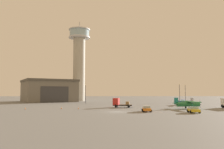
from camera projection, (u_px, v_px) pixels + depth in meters
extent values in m
plane|color=slate|center=(116.00, 112.00, 52.87)|extent=(400.00, 400.00, 0.00)
cylinder|color=#B2AD9E|center=(79.00, 69.00, 118.12)|extent=(6.11, 6.11, 32.75)
cylinder|color=silver|center=(79.00, 38.00, 119.40)|extent=(11.03, 11.03, 0.60)
cylinder|color=#99B7C6|center=(79.00, 34.00, 119.56)|extent=(10.15, 10.15, 3.57)
cylinder|color=silver|center=(79.00, 30.00, 119.72)|extent=(11.03, 11.03, 0.50)
cylinder|color=#38383D|center=(79.00, 26.00, 119.89)|extent=(0.16, 0.16, 4.00)
cube|color=#6B665B|center=(48.00, 92.00, 111.02)|extent=(30.95, 31.54, 9.46)
cube|color=#4A4740|center=(49.00, 81.00, 111.42)|extent=(31.76, 32.34, 1.00)
cube|color=#38383A|center=(55.00, 94.00, 100.45)|extent=(11.12, 5.79, 7.10)
cylinder|color=#287A42|center=(188.00, 104.00, 62.65)|extent=(6.49, 1.91, 1.27)
cone|color=#38383D|center=(200.00, 104.00, 63.11)|extent=(1.01, 0.98, 0.89)
cube|color=#38383D|center=(200.00, 104.00, 63.11)|extent=(0.07, 0.11, 1.95)
cube|color=#287A42|center=(189.00, 102.00, 62.75)|extent=(2.57, 10.35, 0.21)
cylinder|color=teal|center=(192.00, 103.00, 61.09)|extent=(0.18, 1.01, 1.39)
cylinder|color=teal|center=(187.00, 103.00, 64.34)|extent=(0.18, 1.01, 1.39)
cube|color=#99B7C6|center=(192.00, 103.00, 62.84)|extent=(1.22, 1.13, 0.72)
cone|color=#287A42|center=(176.00, 104.00, 62.20)|extent=(1.52, 1.09, 0.95)
cube|color=teal|center=(176.00, 101.00, 62.26)|extent=(1.13, 0.24, 1.74)
cube|color=#287A42|center=(176.00, 103.00, 62.21)|extent=(1.23, 3.15, 0.10)
cylinder|color=black|center=(197.00, 108.00, 62.90)|extent=(0.23, 0.63, 0.62)
cylinder|color=black|center=(190.00, 108.00, 61.44)|extent=(0.23, 0.63, 0.62)
cylinder|color=black|center=(186.00, 107.00, 63.66)|extent=(0.23, 0.63, 0.62)
cylinder|color=#2847A8|center=(183.00, 102.00, 79.93)|extent=(5.40, 3.05, 1.07)
cone|color=#38383D|center=(175.00, 102.00, 80.95)|extent=(1.01, 0.99, 0.75)
cube|color=#38383D|center=(175.00, 102.00, 80.95)|extent=(0.08, 0.10, 1.64)
cube|color=#2847A8|center=(182.00, 100.00, 80.07)|extent=(4.49, 8.49, 0.17)
cylinder|color=#B7BABF|center=(183.00, 101.00, 81.34)|extent=(0.39, 0.81, 1.17)
cylinder|color=#B7BABF|center=(182.00, 102.00, 78.75)|extent=(0.39, 0.81, 1.17)
cube|color=#99B7C6|center=(180.00, 101.00, 80.32)|extent=(1.21, 1.16, 0.61)
cone|color=#2847A8|center=(192.00, 102.00, 78.92)|extent=(1.43, 1.20, 0.80)
cube|color=#B7BABF|center=(192.00, 100.00, 78.98)|extent=(0.92, 0.46, 1.47)
cube|color=#2847A8|center=(192.00, 102.00, 78.93)|extent=(1.71, 2.70, 0.09)
cylinder|color=black|center=(177.00, 104.00, 80.60)|extent=(0.33, 0.53, 0.52)
cylinder|color=black|center=(184.00, 104.00, 80.70)|extent=(0.33, 0.53, 0.52)
cylinder|color=black|center=(184.00, 105.00, 78.92)|extent=(0.33, 0.53, 0.52)
cube|color=#38383D|center=(123.00, 105.00, 67.67)|extent=(6.10, 3.43, 0.24)
cube|color=red|center=(116.00, 102.00, 68.26)|extent=(2.22, 2.75, 2.04)
cube|color=#99B7C6|center=(114.00, 100.00, 68.48)|extent=(0.64, 1.98, 1.02)
cube|color=brown|center=(126.00, 105.00, 67.45)|extent=(4.38, 3.36, 0.16)
cube|color=#997547|center=(128.00, 103.00, 67.40)|extent=(1.20, 1.20, 0.90)
cylinder|color=black|center=(116.00, 106.00, 67.11)|extent=(0.54, 1.04, 1.00)
cylinder|color=black|center=(117.00, 106.00, 69.19)|extent=(0.54, 1.04, 1.00)
cylinder|color=black|center=(128.00, 106.00, 66.20)|extent=(0.54, 1.04, 1.00)
cylinder|color=black|center=(129.00, 106.00, 68.28)|extent=(0.54, 1.04, 1.00)
cylinder|color=black|center=(223.00, 106.00, 66.69)|extent=(1.01, 0.30, 1.00)
cube|color=orange|center=(147.00, 109.00, 53.31)|extent=(2.26, 4.42, 0.55)
cube|color=#99B7C6|center=(147.00, 107.00, 53.56)|extent=(1.87, 2.54, 0.50)
cylinder|color=black|center=(151.00, 111.00, 51.83)|extent=(0.66, 0.25, 0.64)
cylinder|color=black|center=(143.00, 111.00, 51.96)|extent=(0.66, 0.25, 0.64)
cylinder|color=black|center=(150.00, 110.00, 54.61)|extent=(0.66, 0.25, 0.64)
cylinder|color=black|center=(143.00, 110.00, 54.74)|extent=(0.66, 0.25, 0.64)
cube|color=gold|center=(194.00, 110.00, 50.49)|extent=(2.37, 4.32, 0.55)
cube|color=#99B7C6|center=(193.00, 108.00, 50.73)|extent=(1.96, 2.49, 0.50)
cylinder|color=black|center=(199.00, 112.00, 49.04)|extent=(0.66, 0.25, 0.64)
cylinder|color=black|center=(191.00, 112.00, 49.19)|extent=(0.66, 0.25, 0.64)
cylinder|color=black|center=(196.00, 111.00, 51.74)|extent=(0.66, 0.25, 0.64)
cylinder|color=black|center=(188.00, 111.00, 51.89)|extent=(0.66, 0.25, 0.64)
cylinder|color=#38383D|center=(180.00, 94.00, 96.71)|extent=(0.18, 0.18, 7.56)
sphere|color=#F9E5B2|center=(179.00, 85.00, 97.02)|extent=(0.44, 0.44, 0.44)
cylinder|color=#38383D|center=(185.00, 94.00, 106.86)|extent=(0.18, 0.18, 7.74)
sphere|color=#F9E5B2|center=(185.00, 85.00, 107.17)|extent=(0.44, 0.44, 0.44)
cylinder|color=#38383D|center=(86.00, 94.00, 92.81)|extent=(0.18, 0.18, 7.29)
sphere|color=#F9E5B2|center=(86.00, 85.00, 93.10)|extent=(0.44, 0.44, 0.44)
cube|color=black|center=(78.00, 109.00, 61.50)|extent=(0.36, 0.36, 0.04)
cone|color=orange|center=(78.00, 108.00, 61.52)|extent=(0.30, 0.30, 0.56)
cylinder|color=white|center=(78.00, 108.00, 61.53)|extent=(0.21, 0.21, 0.08)
cube|color=black|center=(25.00, 109.00, 60.94)|extent=(0.36, 0.36, 0.04)
cone|color=orange|center=(25.00, 108.00, 60.97)|extent=(0.30, 0.30, 0.52)
cylinder|color=white|center=(25.00, 108.00, 60.97)|extent=(0.21, 0.21, 0.08)
cube|color=black|center=(62.00, 109.00, 62.35)|extent=(0.36, 0.36, 0.04)
cone|color=orange|center=(62.00, 108.00, 62.37)|extent=(0.30, 0.30, 0.50)
cylinder|color=white|center=(62.00, 108.00, 62.37)|extent=(0.21, 0.21, 0.08)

